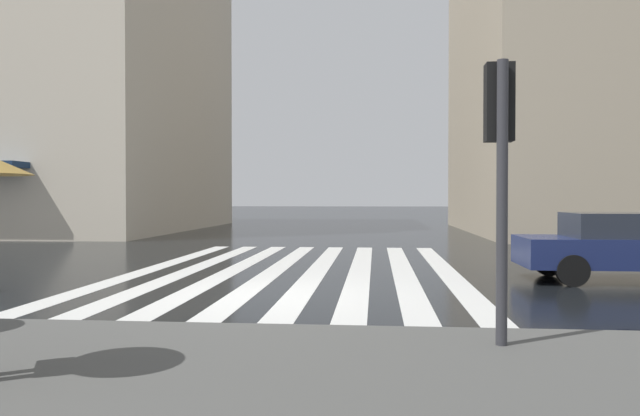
# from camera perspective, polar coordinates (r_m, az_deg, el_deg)

# --- Properties ---
(ground_plane) EXTENTS (220.00, 220.00, 0.00)m
(ground_plane) POSITION_cam_1_polar(r_m,az_deg,el_deg) (10.81, -5.61, -8.19)
(ground_plane) COLOR black
(zebra_crossing) EXTENTS (13.00, 7.50, 0.01)m
(zebra_crossing) POSITION_cam_1_polar(r_m,az_deg,el_deg) (14.70, -2.12, -5.73)
(zebra_crossing) COLOR silver
(zebra_crossing) RESTS_ON ground_plane
(traffic_signal_post) EXTENTS (0.44, 0.30, 3.03)m
(traffic_signal_post) POSITION_cam_1_polar(r_m,az_deg,el_deg) (6.91, 16.45, 6.07)
(traffic_signal_post) COLOR #333338
(traffic_signal_post) RESTS_ON sidewalk_pavement
(car_navy) EXTENTS (1.85, 4.10, 1.41)m
(car_navy) POSITION_cam_1_polar(r_m,az_deg,el_deg) (13.98, 26.59, -3.09)
(car_navy) COLOR navy
(car_navy) RESTS_ON ground_plane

